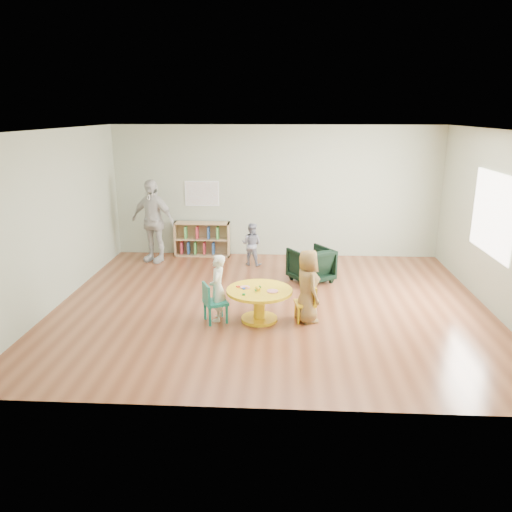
# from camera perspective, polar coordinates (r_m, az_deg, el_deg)

# --- Properties ---
(room) EXTENTS (7.10, 7.00, 2.80)m
(room) POSITION_cam_1_polar(r_m,az_deg,el_deg) (7.76, 2.00, 7.52)
(room) COLOR brown
(room) RESTS_ON ground
(activity_table) EXTENTS (0.99, 0.99, 0.54)m
(activity_table) POSITION_cam_1_polar(r_m,az_deg,el_deg) (7.54, 0.38, -4.94)
(activity_table) COLOR yellow
(activity_table) RESTS_ON ground
(kid_chair_left) EXTENTS (0.44, 0.44, 0.61)m
(kid_chair_left) POSITION_cam_1_polar(r_m,az_deg,el_deg) (7.51, -4.98, -5.19)
(kid_chair_left) COLOR #167A66
(kid_chair_left) RESTS_ON ground
(kid_chair_right) EXTENTS (0.35, 0.35, 0.56)m
(kid_chair_right) POSITION_cam_1_polar(r_m,az_deg,el_deg) (7.59, 5.95, -5.24)
(kid_chair_right) COLOR yellow
(kid_chair_right) RESTS_ON ground
(bookshelf) EXTENTS (1.20, 0.30, 0.75)m
(bookshelf) POSITION_cam_1_polar(r_m,az_deg,el_deg) (11.01, -6.21, 1.94)
(bookshelf) COLOR tan
(bookshelf) RESTS_ON ground
(alphabet_poster) EXTENTS (0.74, 0.01, 0.54)m
(alphabet_poster) POSITION_cam_1_polar(r_m,az_deg,el_deg) (10.94, -6.20, 7.10)
(alphabet_poster) COLOR white
(alphabet_poster) RESTS_ON ground
(armchair) EXTENTS (0.96, 0.97, 0.64)m
(armchair) POSITION_cam_1_polar(r_m,az_deg,el_deg) (9.33, 6.31, -1.00)
(armchair) COLOR black
(armchair) RESTS_ON ground
(child_left) EXTENTS (0.26, 0.38, 1.02)m
(child_left) POSITION_cam_1_polar(r_m,az_deg,el_deg) (7.53, -4.41, -3.65)
(child_left) COLOR silver
(child_left) RESTS_ON ground
(child_right) EXTENTS (0.52, 0.63, 1.12)m
(child_right) POSITION_cam_1_polar(r_m,az_deg,el_deg) (7.48, 5.90, -3.45)
(child_right) COLOR gold
(child_right) RESTS_ON ground
(toddler) EXTENTS (0.51, 0.44, 0.88)m
(toddler) POSITION_cam_1_polar(r_m,az_deg,el_deg) (10.23, -0.52, 1.36)
(toddler) COLOR #1C2346
(toddler) RESTS_ON ground
(adult_caretaker) EXTENTS (1.10, 0.76, 1.73)m
(adult_caretaker) POSITION_cam_1_polar(r_m,az_deg,el_deg) (10.65, -11.74, 3.96)
(adult_caretaker) COLOR silver
(adult_caretaker) RESTS_ON ground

